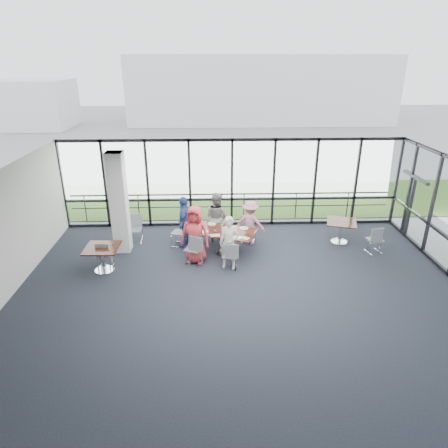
{
  "coord_description": "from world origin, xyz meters",
  "views": [
    {
      "loc": [
        -0.77,
        -8.71,
        5.76
      ],
      "look_at": [
        -0.37,
        2.42,
        1.1
      ],
      "focal_mm": 32.0,
      "sensor_mm": 36.0,
      "label": 1
    }
  ],
  "objects_px": {
    "chair_main_nl": "(193,249)",
    "chair_spare_lb": "(134,230)",
    "diner_near_right": "(229,243)",
    "chair_main_nr": "(230,255)",
    "chair_main_end": "(180,232)",
    "chair_main_fr": "(248,230)",
    "side_table_right": "(341,224)",
    "chair_spare_r": "(375,240)",
    "chair_main_fl": "(220,224)",
    "side_table_left": "(102,251)",
    "diner_far_right": "(250,223)",
    "diner_end": "(185,221)",
    "diner_near_left": "(195,235)",
    "diner_far_left": "(216,217)",
    "main_table": "(224,234)",
    "chair_spare_la": "(104,255)",
    "structural_column": "(119,203)"
  },
  "relations": [
    {
      "from": "diner_far_right",
      "to": "main_table",
      "type": "bearing_deg",
      "value": 57.2
    },
    {
      "from": "chair_main_nl",
      "to": "chair_main_nr",
      "type": "xyz_separation_m",
      "value": [
        1.08,
        -0.37,
        -0.04
      ]
    },
    {
      "from": "side_table_right",
      "to": "diner_near_right",
      "type": "distance_m",
      "value": 4.13
    },
    {
      "from": "diner_end",
      "to": "chair_main_nr",
      "type": "bearing_deg",
      "value": 53.35
    },
    {
      "from": "diner_end",
      "to": "chair_main_fl",
      "type": "bearing_deg",
      "value": 130.27
    },
    {
      "from": "diner_near_right",
      "to": "chair_spare_r",
      "type": "xyz_separation_m",
      "value": [
        4.66,
        0.82,
        -0.36
      ]
    },
    {
      "from": "diner_far_left",
      "to": "chair_main_fl",
      "type": "xyz_separation_m",
      "value": [
        0.12,
        0.26,
        -0.35
      ]
    },
    {
      "from": "diner_end",
      "to": "diner_near_right",
      "type": "bearing_deg",
      "value": 53.73
    },
    {
      "from": "side_table_right",
      "to": "chair_main_nl",
      "type": "distance_m",
      "value": 5.03
    },
    {
      "from": "diner_far_right",
      "to": "diner_end",
      "type": "xyz_separation_m",
      "value": [
        -2.15,
        -0.06,
        0.1
      ]
    },
    {
      "from": "diner_near_right",
      "to": "chair_main_nr",
      "type": "bearing_deg",
      "value": -47.11
    },
    {
      "from": "chair_main_nl",
      "to": "chair_spare_lb",
      "type": "relative_size",
      "value": 1.0
    },
    {
      "from": "main_table",
      "to": "chair_main_end",
      "type": "relative_size",
      "value": 2.4
    },
    {
      "from": "diner_far_right",
      "to": "chair_main_nr",
      "type": "bearing_deg",
      "value": 88.53
    },
    {
      "from": "side_table_right",
      "to": "diner_far_left",
      "type": "bearing_deg",
      "value": 175.8
    },
    {
      "from": "side_table_right",
      "to": "chair_main_nl",
      "type": "height_order",
      "value": "chair_main_nl"
    },
    {
      "from": "diner_far_right",
      "to": "chair_main_fl",
      "type": "xyz_separation_m",
      "value": [
        -0.99,
        0.55,
        -0.26
      ]
    },
    {
      "from": "structural_column",
      "to": "chair_main_nr",
      "type": "relative_size",
      "value": 3.81
    },
    {
      "from": "chair_main_nr",
      "to": "diner_near_right",
      "type": "bearing_deg",
      "value": 129.18
    },
    {
      "from": "chair_main_nl",
      "to": "chair_spare_lb",
      "type": "height_order",
      "value": "chair_spare_lb"
    },
    {
      "from": "main_table",
      "to": "diner_near_left",
      "type": "xyz_separation_m",
      "value": [
        -0.87,
        -0.61,
        0.26
      ]
    },
    {
      "from": "diner_near_left",
      "to": "chair_main_fl",
      "type": "relative_size",
      "value": 1.82
    },
    {
      "from": "diner_far_left",
      "to": "diner_far_right",
      "type": "relative_size",
      "value": 1.13
    },
    {
      "from": "chair_main_fr",
      "to": "chair_spare_lb",
      "type": "distance_m",
      "value": 3.8
    },
    {
      "from": "main_table",
      "to": "chair_main_nl",
      "type": "relative_size",
      "value": 2.43
    },
    {
      "from": "diner_end",
      "to": "chair_main_end",
      "type": "relative_size",
      "value": 1.81
    },
    {
      "from": "diner_far_right",
      "to": "chair_main_end",
      "type": "relative_size",
      "value": 1.6
    },
    {
      "from": "chair_spare_lb",
      "to": "chair_main_nl",
      "type": "bearing_deg",
      "value": 139.85
    },
    {
      "from": "side_table_left",
      "to": "side_table_right",
      "type": "relative_size",
      "value": 0.83
    },
    {
      "from": "chair_main_nr",
      "to": "chair_main_fl",
      "type": "relative_size",
      "value": 0.86
    },
    {
      "from": "diner_far_right",
      "to": "chair_spare_lb",
      "type": "xyz_separation_m",
      "value": [
        -3.85,
        0.22,
        -0.28
      ]
    },
    {
      "from": "side_table_right",
      "to": "diner_near_left",
      "type": "relative_size",
      "value": 0.65
    },
    {
      "from": "chair_main_end",
      "to": "chair_main_fr",
      "type": "bearing_deg",
      "value": 112.12
    },
    {
      "from": "chair_main_nr",
      "to": "chair_main_fl",
      "type": "xyz_separation_m",
      "value": [
        -0.25,
        2.23,
        0.07
      ]
    },
    {
      "from": "chair_main_nl",
      "to": "chair_main_fr",
      "type": "bearing_deg",
      "value": 62.04
    },
    {
      "from": "side_table_right",
      "to": "diner_end",
      "type": "distance_m",
      "value": 5.18
    },
    {
      "from": "side_table_right",
      "to": "diner_end",
      "type": "relative_size",
      "value": 0.69
    },
    {
      "from": "diner_far_right",
      "to": "chair_spare_r",
      "type": "relative_size",
      "value": 1.69
    },
    {
      "from": "chair_main_fl",
      "to": "side_table_left",
      "type": "bearing_deg",
      "value": 62.24
    },
    {
      "from": "side_table_right",
      "to": "diner_near_left",
      "type": "xyz_separation_m",
      "value": [
        -4.8,
        -1.22,
        0.25
      ]
    },
    {
      "from": "chair_main_fr",
      "to": "structural_column",
      "type": "bearing_deg",
      "value": 22.88
    },
    {
      "from": "side_table_left",
      "to": "diner_near_right",
      "type": "relative_size",
      "value": 0.6
    },
    {
      "from": "chair_main_fl",
      "to": "diner_far_left",
      "type": "bearing_deg",
      "value": 94.67
    },
    {
      "from": "chair_main_end",
      "to": "chair_spare_la",
      "type": "bearing_deg",
      "value": -38.6
    },
    {
      "from": "side_table_right",
      "to": "chair_spare_r",
      "type": "bearing_deg",
      "value": -42.85
    },
    {
      "from": "side_table_right",
      "to": "diner_near_left",
      "type": "height_order",
      "value": "diner_near_left"
    },
    {
      "from": "diner_near_left",
      "to": "chair_main_nl",
      "type": "xyz_separation_m",
      "value": [
        -0.06,
        -0.08,
        -0.43
      ]
    },
    {
      "from": "structural_column",
      "to": "side_table_left",
      "type": "xyz_separation_m",
      "value": [
        -0.3,
        -1.35,
        -0.95
      ]
    },
    {
      "from": "structural_column",
      "to": "diner_near_left",
      "type": "height_order",
      "value": "structural_column"
    },
    {
      "from": "main_table",
      "to": "chair_spare_la",
      "type": "xyz_separation_m",
      "value": [
        -3.53,
        -0.9,
        -0.21
      ]
    }
  ]
}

